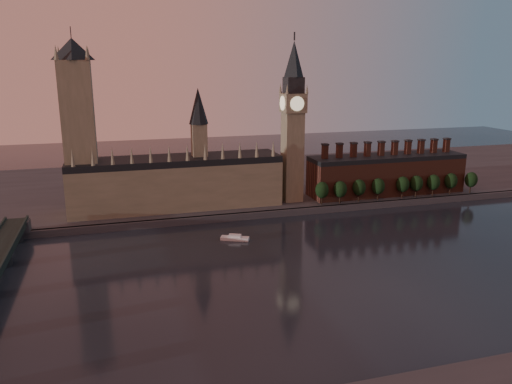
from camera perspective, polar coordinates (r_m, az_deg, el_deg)
ground at (r=234.87m, az=11.08°, el=-8.83°), size 900.00×900.00×0.00m
north_bank at (r=393.11m, az=-0.72°, el=1.17°), size 900.00×182.00×4.00m
palace_of_westminster at (r=315.98m, az=-8.96°, el=1.40°), size 130.00×30.30×74.00m
victoria_tower at (r=308.27m, az=-19.62°, el=7.49°), size 24.00×24.00×108.00m
big_ben at (r=322.96m, az=4.24°, el=8.14°), size 15.00×15.00×107.00m
chimney_block at (r=359.24m, az=14.66°, el=2.03°), size 110.00×25.00×37.00m
embankment_tree_0 at (r=322.58m, az=7.55°, el=0.22°), size 8.60×8.60×14.88m
embankment_tree_1 at (r=326.41m, az=9.60°, el=0.31°), size 8.60×8.60×14.88m
embankment_tree_2 at (r=333.46m, az=11.70°, el=0.51°), size 8.60×8.60×14.88m
embankment_tree_3 at (r=339.66m, az=13.80°, el=0.64°), size 8.60×8.60×14.88m
embankment_tree_4 at (r=349.38m, az=16.43°, el=0.84°), size 8.60×8.60×14.88m
embankment_tree_5 at (r=355.15m, az=17.87°, el=0.95°), size 8.60×8.60×14.88m
embankment_tree_6 at (r=362.09m, az=19.62°, el=1.05°), size 8.60×8.60×14.88m
embankment_tree_7 at (r=370.82m, az=21.38°, el=1.19°), size 8.60×8.60×14.88m
embankment_tree_8 at (r=380.19m, az=23.37°, el=1.31°), size 8.60×8.60×14.88m
river_boat at (r=269.16m, az=-2.43°, el=-5.26°), size 15.63×10.34×3.04m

